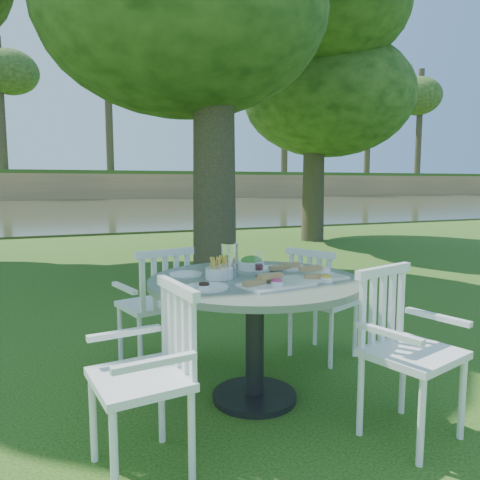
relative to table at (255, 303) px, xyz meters
name	(u,v)px	position (x,y,z in m)	size (l,w,h in m)	color
ground	(248,326)	(0.59, 1.49, -0.66)	(140.00, 140.00, 0.00)	#1C410D
table	(255,303)	(0.00, 0.00, 0.00)	(1.38, 1.38, 0.82)	black
chair_ne	(317,295)	(0.76, 0.47, -0.13)	(0.57, 0.59, 0.90)	white
chair_nw	(159,299)	(-0.46, 0.76, -0.11)	(0.57, 0.55, 0.94)	white
chair_sw	(157,362)	(-0.75, -0.49, -0.11)	(0.50, 0.52, 0.93)	white
chair_se	(398,337)	(0.60, -0.67, -0.10)	(0.58, 0.56, 0.95)	white
tableware	(250,271)	(-0.01, 0.04, 0.20)	(1.07, 0.81, 0.22)	white
river	(84,209)	(0.59, 24.49, -0.66)	(100.00, 28.00, 0.12)	#30341E
far_bank	(69,117)	(0.86, 42.60, 6.59)	(100.00, 18.00, 15.20)	#A67C4D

